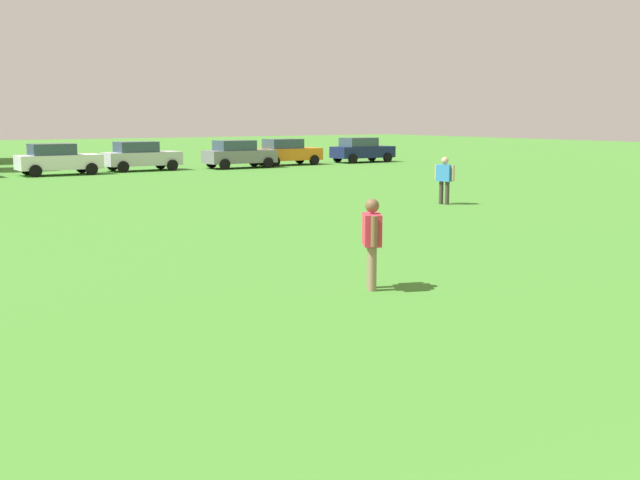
# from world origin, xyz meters

# --- Properties ---
(adult_bystander) EXTENTS (0.54, 0.70, 1.66)m
(adult_bystander) POSITION_xyz_m (2.79, 11.33, 0.99)
(adult_bystander) COLOR #8C7259
(adult_bystander) RESTS_ON ground
(bystander_near_trees) EXTENTS (0.46, 0.78, 1.69)m
(bystander_near_trees) POSITION_xyz_m (13.43, 21.24, 1.00)
(bystander_near_trees) COLOR #3F3833
(bystander_near_trees) RESTS_ON ground
(parked_car_white_3) EXTENTS (4.30, 2.02, 1.68)m
(parked_car_white_3) POSITION_xyz_m (5.68, 43.24, 0.86)
(parked_car_white_3) COLOR white
(parked_car_white_3) RESTS_ON ground
(parked_car_silver_4) EXTENTS (4.30, 2.02, 1.68)m
(parked_car_silver_4) POSITION_xyz_m (10.63, 44.06, 0.86)
(parked_car_silver_4) COLOR silver
(parked_car_silver_4) RESTS_ON ground
(parked_car_gray_5) EXTENTS (4.30, 2.02, 1.68)m
(parked_car_gray_5) POSITION_xyz_m (16.46, 43.12, 0.86)
(parked_car_gray_5) COLOR slate
(parked_car_gray_5) RESTS_ON ground
(parked_car_orange_6) EXTENTS (4.30, 2.02, 1.68)m
(parked_car_orange_6) POSITION_xyz_m (20.44, 44.10, 0.86)
(parked_car_orange_6) COLOR orange
(parked_car_orange_6) RESTS_ON ground
(parked_car_navy_7) EXTENTS (4.30, 2.02, 1.68)m
(parked_car_navy_7) POSITION_xyz_m (26.34, 44.00, 0.86)
(parked_car_navy_7) COLOR #141E4C
(parked_car_navy_7) RESTS_ON ground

